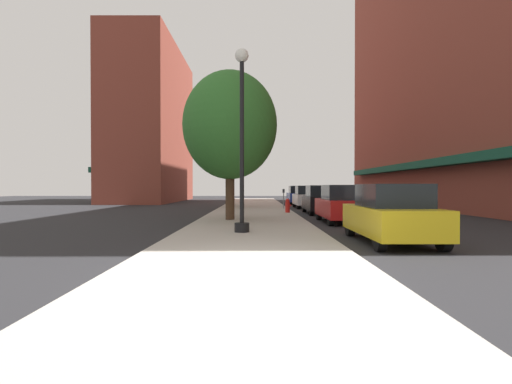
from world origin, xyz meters
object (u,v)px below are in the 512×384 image
object	(u,v)px
car_white	(305,197)
car_blue	(296,195)
car_black	(319,200)
lamppost	(240,136)
parking_meter_near	(282,196)
tree_near	(228,125)
fire_hydrant	(286,205)
car_red	(340,204)
car_yellow	(389,214)
tree_mid	(228,135)

from	to	relation	value
car_white	car_blue	distance (m)	6.39
car_black	car_blue	bearing A→B (deg)	89.23
car_black	lamppost	bearing A→B (deg)	-112.16
parking_meter_near	car_white	xyz separation A→B (m)	(1.95, 3.18, -0.14)
car_blue	tree_near	bearing A→B (deg)	-105.84
fire_hydrant	tree_near	bearing A→B (deg)	-120.35
tree_near	car_white	bearing A→B (deg)	68.38
tree_near	car_red	xyz separation A→B (m)	(4.96, -0.21, -3.50)
lamppost	fire_hydrant	xyz separation A→B (m)	(2.25, 10.13, -2.68)
parking_meter_near	car_yellow	bearing A→B (deg)	-83.10
parking_meter_near	car_yellow	world-z (taller)	car_yellow
fire_hydrant	tree_near	size ratio (longest dim) A/B	0.12
fire_hydrant	car_black	size ratio (longest dim) A/B	0.18
tree_near	car_yellow	bearing A→B (deg)	-53.90
tree_mid	car_black	world-z (taller)	tree_mid
car_black	car_blue	size ratio (longest dim) A/B	1.00
lamppost	car_black	xyz separation A→B (m)	(4.25, 10.86, -2.39)
tree_mid	car_white	size ratio (longest dim) A/B	1.93
fire_hydrant	car_black	world-z (taller)	car_black
car_red	fire_hydrant	bearing A→B (deg)	111.13
tree_near	car_black	distance (m)	8.37
tree_near	car_white	distance (m)	13.90
lamppost	parking_meter_near	xyz separation A→B (m)	(2.30, 14.41, -2.25)
car_black	tree_mid	bearing A→B (deg)	131.27
car_yellow	car_white	distance (m)	19.30
lamppost	car_black	distance (m)	11.90
car_red	car_blue	size ratio (longest dim) A/B	1.00
lamppost	car_white	distance (m)	18.26
parking_meter_near	tree_near	xyz separation A→B (m)	(-3.01, -9.32, 3.36)
tree_mid	car_black	distance (m)	9.74
tree_near	lamppost	bearing A→B (deg)	-82.13
lamppost	fire_hydrant	size ratio (longest dim) A/B	7.47
lamppost	parking_meter_near	distance (m)	14.77
parking_meter_near	car_blue	distance (m)	9.77
tree_mid	car_yellow	distance (m)	20.32
tree_mid	car_yellow	world-z (taller)	tree_mid
parking_meter_near	tree_mid	size ratio (longest dim) A/B	0.16
lamppost	car_yellow	xyz separation A→B (m)	(4.25, -1.71, -2.39)
parking_meter_near	car_yellow	size ratio (longest dim) A/B	0.30
car_red	car_black	world-z (taller)	same
car_black	car_white	xyz separation A→B (m)	(0.00, 6.74, 0.00)
car_white	fire_hydrant	bearing A→B (deg)	-103.36
fire_hydrant	car_white	distance (m)	7.73
car_yellow	car_blue	size ratio (longest dim) A/B	1.00
tree_mid	car_black	bearing A→B (deg)	-47.95
car_red	car_white	distance (m)	12.72
car_black	car_white	bearing A→B (deg)	89.23
fire_hydrant	parking_meter_near	distance (m)	4.30
lamppost	tree_near	world-z (taller)	tree_near
car_black	car_yellow	bearing A→B (deg)	-90.77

